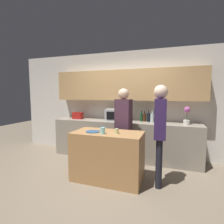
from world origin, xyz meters
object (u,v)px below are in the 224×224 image
object	(u,v)px
toaster	(78,115)
bottle_1	(144,117)
bottle_4	(156,118)
person_center	(160,126)
microwave	(117,115)
potted_plant	(187,116)
bottle_3	(152,118)
cup_1	(117,131)
bottle_0	(141,117)
plate_on_island	(93,132)
person_left	(123,121)
bottle_2	(148,117)
cup_0	(103,131)

from	to	relation	value
toaster	bottle_1	distance (m)	1.79
bottle_4	person_center	bearing A→B (deg)	-82.03
microwave	potted_plant	world-z (taller)	potted_plant
microwave	bottle_1	world-z (taller)	microwave
microwave	person_center	distance (m)	1.56
bottle_3	cup_1	world-z (taller)	bottle_3
bottle_0	bottle_4	size ratio (longest dim) A/B	1.16
bottle_1	toaster	bearing A→B (deg)	-175.65
plate_on_island	person_center	xyz separation A→B (m)	(1.19, 0.14, 0.14)
microwave	toaster	size ratio (longest dim) A/B	2.00
plate_on_island	bottle_3	bearing A→B (deg)	54.42
bottle_4	plate_on_island	distance (m)	1.69
bottle_0	bottle_1	world-z (taller)	bottle_0
toaster	plate_on_island	bearing A→B (deg)	-50.15
bottle_3	toaster	bearing A→B (deg)	-178.02
bottle_0	bottle_4	xyz separation A→B (m)	(0.36, -0.01, -0.01)
bottle_0	bottle_3	bearing A→B (deg)	-8.27
toaster	bottle_4	bearing A→B (deg)	2.58
bottle_1	microwave	bearing A→B (deg)	-168.37
microwave	person_left	bearing A→B (deg)	-60.62
bottle_3	person_center	size ratio (longest dim) A/B	0.16
microwave	bottle_2	bearing A→B (deg)	6.98
microwave	bottle_4	size ratio (longest dim) A/B	2.17
cup_1	person_center	size ratio (longest dim) A/B	0.05
potted_plant	plate_on_island	xyz separation A→B (m)	(-1.69, -1.24, -0.22)
cup_0	person_center	xyz separation A→B (m)	(0.96, 0.23, 0.09)
bottle_1	person_center	size ratio (longest dim) A/B	0.14
bottle_0	plate_on_island	xyz separation A→B (m)	(-0.67, -1.35, -0.13)
person_left	potted_plant	bearing A→B (deg)	-142.56
potted_plant	bottle_4	size ratio (longest dim) A/B	1.65
bottle_3	plate_on_island	distance (m)	1.62
bottle_2	plate_on_island	distance (m)	1.59
microwave	bottle_4	distance (m)	0.95
bottle_0	plate_on_island	size ratio (longest dim) A/B	1.07
bottle_0	person_left	world-z (taller)	person_left
bottle_3	person_left	size ratio (longest dim) A/B	0.17
cup_0	person_left	distance (m)	0.77
bottle_4	plate_on_island	bearing A→B (deg)	-127.53
plate_on_island	person_left	size ratio (longest dim) A/B	0.15
cup_0	person_center	distance (m)	0.99
bottle_0	person_left	bearing A→B (deg)	-111.08
toaster	microwave	bearing A→B (deg)	-0.08
microwave	bottle_0	xyz separation A→B (m)	(0.59, 0.11, -0.04)
bottle_4	cup_0	bearing A→B (deg)	-119.12
microwave	bottle_3	xyz separation A→B (m)	(0.86, 0.07, -0.04)
microwave	cup_0	bearing A→B (deg)	-83.33
bottle_1	plate_on_island	distance (m)	1.57
cup_0	bottle_0	bearing A→B (deg)	73.11
bottle_4	cup_1	distance (m)	1.43
toaster	bottle_3	size ratio (longest dim) A/B	0.90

